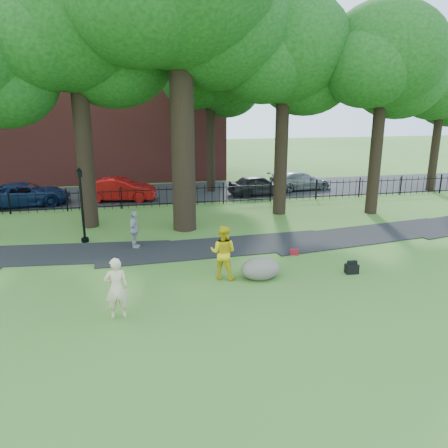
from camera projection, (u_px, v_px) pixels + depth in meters
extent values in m
plane|color=#3E6824|center=(212.00, 286.00, 14.55)|extent=(120.00, 120.00, 0.00)
cube|color=black|center=(218.00, 247.00, 18.43)|extent=(36.07, 3.85, 0.03)
cube|color=black|center=(168.00, 193.00, 29.61)|extent=(80.00, 7.00, 0.02)
cube|color=black|center=(173.00, 189.00, 25.57)|extent=(44.00, 0.04, 0.04)
cube|color=black|center=(174.00, 203.00, 25.80)|extent=(44.00, 0.04, 0.04)
cube|color=maroon|center=(105.00, 102.00, 34.71)|extent=(18.00, 8.00, 12.00)
cylinder|color=black|center=(182.00, 118.00, 19.73)|extent=(1.10, 1.10, 10.50)
ellipsoid|color=#11360E|center=(218.00, 26.00, 20.03)|extent=(6.72, 6.72, 5.71)
ellipsoid|color=#11360E|center=(2.00, 81.00, 18.91)|extent=(4.80, 4.80, 4.08)
cylinder|color=black|center=(83.00, 133.00, 20.40)|extent=(0.80, 0.80, 9.10)
ellipsoid|color=#11360E|center=(73.00, 21.00, 19.12)|extent=(7.20, 7.20, 6.12)
ellipsoid|color=#11360E|center=(114.00, 55.00, 20.65)|extent=(5.76, 5.76, 4.90)
ellipsoid|color=#11360E|center=(37.00, 37.00, 18.35)|extent=(5.40, 5.40, 4.59)
cylinder|color=black|center=(282.00, 136.00, 23.03)|extent=(0.70, 0.70, 8.40)
ellipsoid|color=#11360E|center=(285.00, 46.00, 21.85)|extent=(6.60, 6.60, 5.61)
ellipsoid|color=#11360E|center=(305.00, 73.00, 23.25)|extent=(5.28, 5.28, 4.49)
ellipsoid|color=#11360E|center=(263.00, 60.00, 21.15)|extent=(4.95, 4.95, 4.21)
cylinder|color=black|center=(377.00, 139.00, 23.17)|extent=(0.64, 0.64, 8.05)
ellipsoid|color=#11360E|center=(385.00, 54.00, 22.04)|extent=(6.20, 6.20, 5.27)
ellipsoid|color=#11360E|center=(398.00, 79.00, 23.36)|extent=(4.96, 4.96, 4.22)
ellipsoid|color=#11360E|center=(368.00, 67.00, 21.38)|extent=(4.65, 4.65, 3.95)
imported|color=beige|center=(117.00, 288.00, 12.18)|extent=(0.67, 0.46, 1.79)
imported|color=gold|center=(223.00, 252.00, 14.96)|extent=(1.15, 1.07, 1.89)
imported|color=#9D9EA2|center=(134.00, 230.00, 18.16)|extent=(0.64, 1.00, 1.58)
ellipsoid|color=#605C50|center=(260.00, 267.00, 15.12)|extent=(1.61, 1.38, 0.80)
cylinder|color=black|center=(82.00, 210.00, 18.80)|extent=(0.11, 0.11, 2.88)
cylinder|color=black|center=(85.00, 240.00, 19.16)|extent=(0.32, 0.32, 0.18)
cube|color=black|center=(79.00, 174.00, 18.38)|extent=(0.25, 0.25, 0.27)
cone|color=black|center=(79.00, 169.00, 18.33)|extent=(0.29, 0.29, 0.14)
cube|color=black|center=(352.00, 269.00, 15.59)|extent=(0.47, 0.31, 0.34)
cube|color=maroon|center=(294.00, 252.00, 17.51)|extent=(0.38, 0.30, 0.23)
imported|color=#A00D0C|center=(120.00, 189.00, 27.01)|extent=(4.57, 2.13, 1.45)
imported|color=#0D1E45|center=(26.00, 194.00, 25.77)|extent=(5.13, 2.82, 1.36)
imported|color=black|center=(258.00, 185.00, 28.76)|extent=(4.03, 1.80, 1.34)
imported|color=gray|center=(300.00, 181.00, 30.55)|extent=(4.62, 2.29, 1.29)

